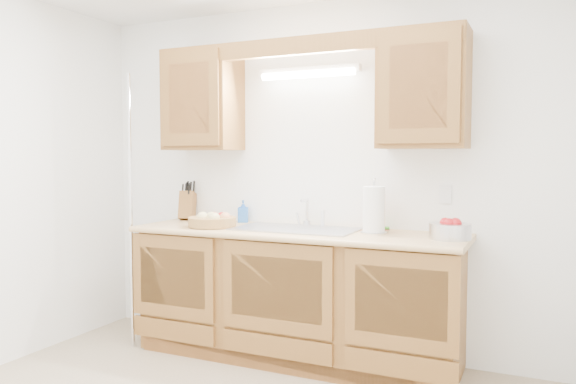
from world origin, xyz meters
The scene contains 17 objects.
room centered at (0.00, 0.00, 1.25)m, with size 3.52×3.50×2.50m.
base_cabinets centered at (0.00, 1.20, 0.44)m, with size 2.20×0.60×0.86m, color brown.
countertop centered at (0.00, 1.19, 0.88)m, with size 2.30×0.63×0.04m, color tan.
upper_cabinet_left centered at (-0.83, 1.33, 1.83)m, with size 0.55×0.33×0.75m, color brown.
upper_cabinet_right centered at (0.83, 1.33, 1.83)m, with size 0.55×0.33×0.75m, color brown.
valance centered at (0.00, 1.19, 2.14)m, with size 2.20×0.05×0.12m, color brown.
fluorescent_fixture centered at (0.00, 1.42, 2.00)m, with size 0.76×0.08×0.08m.
sink centered at (0.00, 1.21, 0.83)m, with size 0.84×0.46×0.36m.
wire_shelf_pole centered at (-1.20, 0.94, 1.00)m, with size 0.03×0.03×2.00m, color silver.
outlet_plate centered at (0.95, 1.49, 1.15)m, with size 0.08×0.01×0.12m, color white.
fruit_basket centered at (-0.60, 1.09, 0.95)m, with size 0.37×0.37×0.11m.
knife_block centered at (-1.03, 1.41, 1.02)m, with size 0.16×0.21×0.32m.
orange_canister centered at (0.54, 1.35, 1.03)m, with size 0.11×0.11×0.26m.
soap_bottle centered at (-0.54, 1.43, 0.98)m, with size 0.08×0.08×0.17m, color blue.
sponge centered at (0.54, 1.44, 0.91)m, with size 0.11×0.09×0.02m.
paper_towel centered at (0.54, 1.23, 1.05)m, with size 0.19×0.19×0.36m.
apple_bowl centered at (1.03, 1.18, 0.96)m, with size 0.27×0.27×0.13m.
Camera 1 is at (1.54, -2.29, 1.39)m, focal length 35.00 mm.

